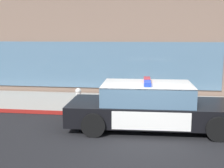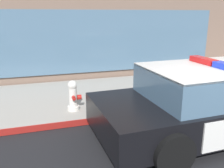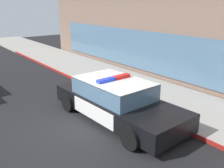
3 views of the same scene
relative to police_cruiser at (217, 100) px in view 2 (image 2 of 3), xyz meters
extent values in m
cube|color=#A39E93|center=(-0.17, 2.72, -0.61)|extent=(48.00, 3.33, 0.15)
cube|color=maroon|center=(-0.17, 1.04, -0.61)|extent=(28.80, 0.04, 0.14)
cube|color=slate|center=(-4.13, 4.40, 0.77)|extent=(14.30, 0.08, 2.10)
cube|color=black|center=(0.06, 0.00, -0.18)|extent=(5.19, 2.13, 0.60)
cube|color=silver|center=(-1.73, -0.06, -0.02)|extent=(1.50, 1.96, 0.05)
cube|color=silver|center=(-0.08, 0.98, -0.18)|extent=(2.15, 0.11, 0.51)
cube|color=yellow|center=(-0.08, 1.00, -0.18)|extent=(0.22, 0.02, 0.26)
cube|color=slate|center=(-0.14, -0.01, 0.39)|extent=(2.72, 1.85, 0.60)
cube|color=silver|center=(-0.14, -0.01, 0.68)|extent=(2.72, 1.85, 0.04)
cube|color=red|center=(-0.16, 0.35, 0.76)|extent=(0.22, 0.67, 0.11)
cylinder|color=black|center=(-1.66, 0.92, -0.34)|extent=(0.69, 0.24, 0.68)
cylinder|color=black|center=(-1.59, -1.03, -0.34)|extent=(0.69, 0.24, 0.68)
cylinder|color=silver|center=(-2.70, 1.64, -0.48)|extent=(0.28, 0.28, 0.10)
cylinder|color=silver|center=(-2.70, 1.64, -0.21)|extent=(0.19, 0.19, 0.45)
sphere|color=silver|center=(-2.70, 1.64, 0.09)|extent=(0.22, 0.22, 0.22)
cylinder|color=#B21E19|center=(-2.70, 1.64, 0.16)|extent=(0.06, 0.06, 0.05)
cylinder|color=#B21E19|center=(-2.70, 1.49, -0.18)|extent=(0.09, 0.10, 0.09)
cylinder|color=#B21E19|center=(-2.70, 1.78, -0.18)|extent=(0.09, 0.10, 0.09)
cylinder|color=#B21E19|center=(-2.55, 1.64, -0.22)|extent=(0.10, 0.12, 0.12)
camera|label=1|loc=(-0.02, -8.79, 2.16)|focal=47.29mm
camera|label=2|loc=(-3.43, -3.86, 1.67)|focal=39.32mm
camera|label=3|loc=(6.29, -5.02, 3.19)|focal=40.07mm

